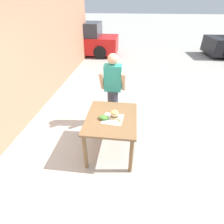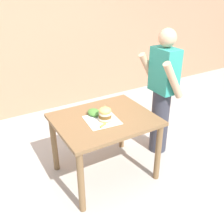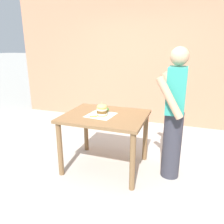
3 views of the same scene
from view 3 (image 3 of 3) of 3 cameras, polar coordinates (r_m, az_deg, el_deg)
ground_plane at (r=3.31m, az=-1.69°, el=-13.94°), size 80.00×80.00×0.00m
patio_table at (r=3.02m, az=-1.79°, el=-3.02°), size 0.91×1.11×0.79m
serving_paper at (r=2.96m, az=-2.92°, el=-0.78°), size 0.38×0.38×0.00m
sandwich at (r=2.91m, az=-2.66°, el=0.53°), size 0.15×0.15×0.19m
pickle_spear at (r=2.87m, az=-4.93°, el=-1.12°), size 0.06×0.10×0.02m
side_salad at (r=3.10m, az=-2.15°, el=0.64°), size 0.18×0.14×0.07m
diner_across_table at (r=2.84m, az=15.95°, el=-0.32°), size 0.55×0.35×1.69m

